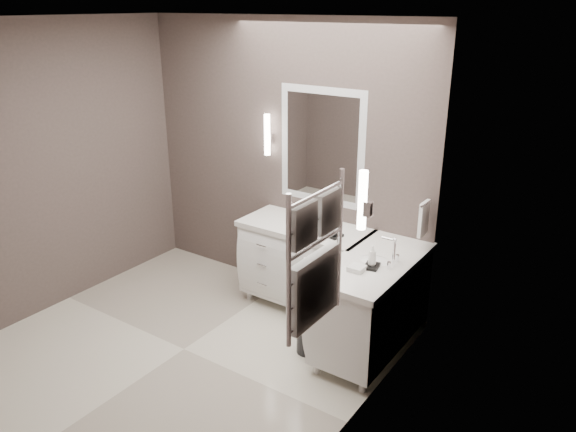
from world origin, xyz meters
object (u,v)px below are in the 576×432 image
Objects in this scene: vanity_right at (372,300)px; vanity_back at (305,261)px; towel_ladder at (315,265)px; waste_bin at (308,338)px.

vanity_back is at bearing 159.62° from vanity_right.
vanity_right is at bearing 99.84° from towel_ladder.
waste_bin is (-0.43, -0.32, -0.35)m from vanity_right.
towel_ladder is at bearing -56.32° from waste_bin.
vanity_back is 0.93m from vanity_right.
towel_ladder is 1.72m from waste_bin.
towel_ladder reaches higher than waste_bin.
waste_bin is at bearing 123.68° from towel_ladder.
vanity_back is 1.38× the size of towel_ladder.
vanity_back is at bearing 124.73° from waste_bin.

